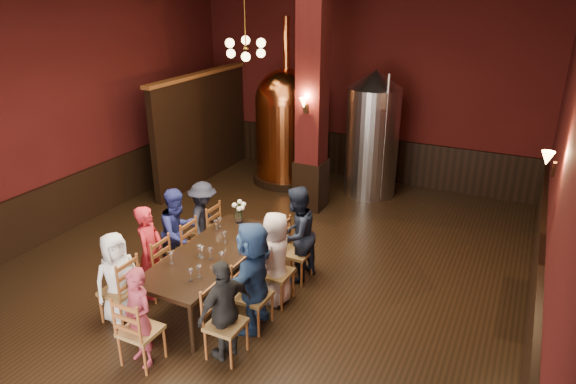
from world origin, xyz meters
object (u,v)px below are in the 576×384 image
at_px(steel_vessel, 372,134).
at_px(rose_vase, 239,208).
at_px(dining_table, 213,256).
at_px(copper_kettle, 286,125).
at_px(person_1, 150,252).
at_px(person_2, 179,233).
at_px(person_0, 117,278).

xyz_separation_m(steel_vessel, rose_vase, (-0.95, -3.90, -0.34)).
bearing_deg(dining_table, copper_kettle, 104.07).
distance_m(dining_table, steel_vessel, 5.01).
distance_m(person_1, person_2, 0.66).
height_order(copper_kettle, rose_vase, copper_kettle).
height_order(person_1, copper_kettle, copper_kettle).
bearing_deg(person_0, steel_vessel, 5.02).
relative_size(person_2, rose_vase, 3.79).
bearing_deg(rose_vase, copper_kettle, 105.14).
bearing_deg(rose_vase, steel_vessel, 76.27).
xyz_separation_m(copper_kettle, steel_vessel, (1.98, 0.09, 0.01)).
bearing_deg(steel_vessel, person_2, -109.77).
distance_m(person_0, person_1, 0.67).
xyz_separation_m(person_0, steel_vessel, (1.65, 5.90, 0.69)).
bearing_deg(person_1, copper_kettle, -13.37).
distance_m(dining_table, copper_kettle, 5.00).
relative_size(dining_table, person_0, 1.85).
height_order(person_1, rose_vase, person_1).
bearing_deg(rose_vase, dining_table, -80.90).
bearing_deg(person_0, dining_table, -19.91).
bearing_deg(copper_kettle, rose_vase, -74.86).
bearing_deg(person_2, person_0, -170.33).
bearing_deg(copper_kettle, person_2, -85.64).
relative_size(dining_table, copper_kettle, 0.66).
xyz_separation_m(person_2, copper_kettle, (-0.34, 4.48, 0.62)).
xyz_separation_m(person_2, steel_vessel, (1.64, 4.57, 0.62)).
height_order(dining_table, person_0, person_0).
height_order(person_0, copper_kettle, copper_kettle).
bearing_deg(person_0, rose_vase, 1.49).
bearing_deg(person_1, steel_vessel, -34.61).
bearing_deg(dining_table, person_0, -130.36).
bearing_deg(steel_vessel, copper_kettle, -177.35).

